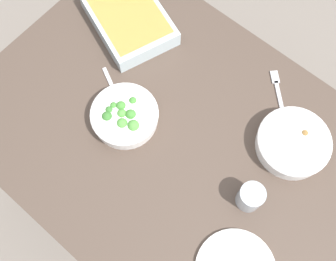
{
  "coord_description": "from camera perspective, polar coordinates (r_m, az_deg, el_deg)",
  "views": [
    {
      "loc": [
        -0.3,
        0.35,
        1.93
      ],
      "look_at": [
        0.0,
        0.0,
        0.74
      ],
      "focal_mm": 44.65,
      "sensor_mm": 36.0,
      "label": 1
    }
  ],
  "objects": [
    {
      "name": "broccoli_bowl",
      "position": [
        1.27,
        -5.94,
        2.01
      ],
      "size": [
        0.21,
        0.21,
        0.07
      ],
      "color": "white",
      "rests_on": "dining_table"
    },
    {
      "name": "dining_table",
      "position": [
        1.36,
        -0.0,
        -1.37
      ],
      "size": [
        1.2,
        0.9,
        0.74
      ],
      "color": "#4C3D33",
      "rests_on": "ground_plane"
    },
    {
      "name": "baking_dish",
      "position": [
        1.43,
        -5.31,
        14.92
      ],
      "size": [
        0.36,
        0.31,
        0.06
      ],
      "color": "silver",
      "rests_on": "dining_table"
    },
    {
      "name": "fork_on_table",
      "position": [
        1.37,
        14.79,
        5.14
      ],
      "size": [
        0.14,
        0.14,
        0.01
      ],
      "color": "silver",
      "rests_on": "dining_table"
    },
    {
      "name": "drink_cup",
      "position": [
        1.2,
        11.15,
        -8.94
      ],
      "size": [
        0.07,
        0.07,
        0.08
      ],
      "color": "#B2BCC6",
      "rests_on": "dining_table"
    },
    {
      "name": "spoon_by_broccoli",
      "position": [
        1.32,
        -7.1,
        4.48
      ],
      "size": [
        0.17,
        0.09,
        0.01
      ],
      "color": "silver",
      "rests_on": "dining_table"
    },
    {
      "name": "ground_plane",
      "position": [
        1.98,
        -0.0,
        -7.73
      ],
      "size": [
        6.0,
        6.0,
        0.0
      ],
      "primitive_type": "plane",
      "color": "slate"
    },
    {
      "name": "stew_bowl",
      "position": [
        1.28,
        16.68,
        -1.64
      ],
      "size": [
        0.22,
        0.22,
        0.06
      ],
      "color": "white",
      "rests_on": "dining_table"
    },
    {
      "name": "spoon_by_stew",
      "position": [
        1.29,
        15.41,
        -3.51
      ],
      "size": [
        0.03,
        0.18,
        0.01
      ],
      "color": "silver",
      "rests_on": "dining_table"
    }
  ]
}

